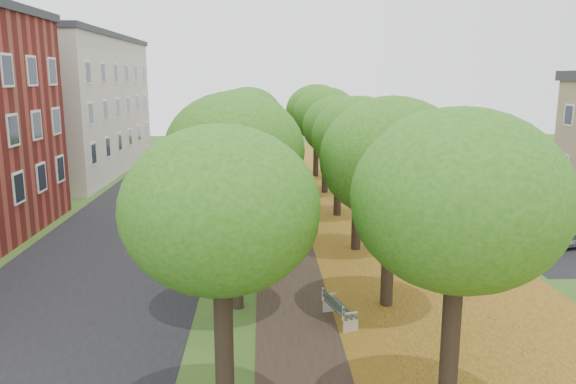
{
  "coord_description": "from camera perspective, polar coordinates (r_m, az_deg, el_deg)",
  "views": [
    {
      "loc": [
        -1.37,
        -10.88,
        7.22
      ],
      "look_at": [
        -0.3,
        12.09,
        2.5
      ],
      "focal_mm": 35.0,
      "sensor_mm": 36.0,
      "label": 1
    }
  ],
  "objects": [
    {
      "name": "bench",
      "position": [
        17.22,
        5.13,
        -11.73
      ],
      "size": [
        0.92,
        1.74,
        0.79
      ],
      "rotation": [
        0.0,
        0.0,
        1.85
      ],
      "color": "#28322C",
      "rests_on": "ground"
    },
    {
      "name": "car_white",
      "position": [
        31.17,
        20.79,
        -1.12
      ],
      "size": [
        5.91,
        3.6,
        1.53
      ],
      "primitive_type": "imported",
      "rotation": [
        0.0,
        0.0,
        1.37
      ],
      "color": "white",
      "rests_on": "ground"
    },
    {
      "name": "car_silver",
      "position": [
        26.66,
        25.13,
        -3.72
      ],
      "size": [
        4.3,
        2.61,
        1.37
      ],
      "primitive_type": "imported",
      "rotation": [
        0.0,
        0.0,
        1.83
      ],
      "color": "#A7A8AC",
      "rests_on": "ground"
    },
    {
      "name": "footpath",
      "position": [
        26.9,
        0.35,
        -3.96
      ],
      "size": [
        3.2,
        70.0,
        0.01
      ],
      "primitive_type": "cube",
      "color": "black",
      "rests_on": "ground"
    },
    {
      "name": "street_asphalt",
      "position": [
        27.56,
        -15.46,
        -4.02
      ],
      "size": [
        8.0,
        70.0,
        0.01
      ],
      "primitive_type": "cube",
      "color": "black",
      "rests_on": "ground"
    },
    {
      "name": "tree_row_west",
      "position": [
        26.02,
        -4.51,
        5.86
      ],
      "size": [
        4.12,
        34.12,
        6.41
      ],
      "color": "black",
      "rests_on": "ground"
    },
    {
      "name": "building_cream",
      "position": [
        46.62,
        -22.5,
        8.26
      ],
      "size": [
        10.3,
        20.3,
        10.4
      ],
      "color": "beige",
      "rests_on": "ground"
    },
    {
      "name": "car_grey",
      "position": [
        28.37,
        24.01,
        -2.65
      ],
      "size": [
        5.43,
        3.69,
        1.46
      ],
      "primitive_type": "imported",
      "rotation": [
        0.0,
        0.0,
        1.21
      ],
      "color": "#38383D",
      "rests_on": "ground"
    },
    {
      "name": "tree_row_east",
      "position": [
        26.31,
        6.05,
        5.9
      ],
      "size": [
        4.12,
        34.12,
        6.41
      ],
      "color": "black",
      "rests_on": "ground"
    },
    {
      "name": "leaf_verge",
      "position": [
        27.61,
        10.79,
        -3.76
      ],
      "size": [
        7.5,
        70.0,
        0.01
      ],
      "primitive_type": "cube",
      "color": "olive",
      "rests_on": "ground"
    },
    {
      "name": "car_red",
      "position": [
        29.32,
        22.38,
        -2.05
      ],
      "size": [
        4.7,
        2.25,
        1.49
      ],
      "primitive_type": "imported",
      "rotation": [
        0.0,
        0.0,
        1.42
      ],
      "color": "maroon",
      "rests_on": "ground"
    },
    {
      "name": "parking_lot",
      "position": [
        31.55,
        25.57,
        -2.78
      ],
      "size": [
        9.0,
        16.0,
        0.01
      ],
      "primitive_type": "cube",
      "color": "black",
      "rests_on": "ground"
    }
  ]
}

